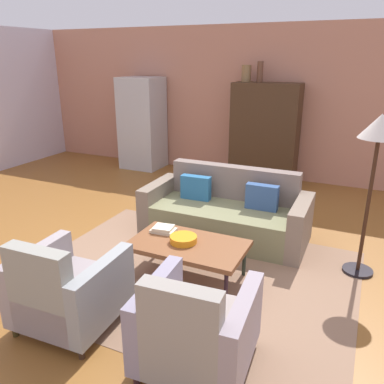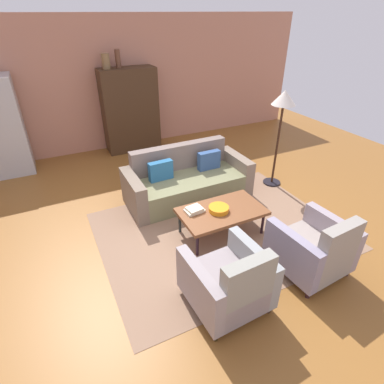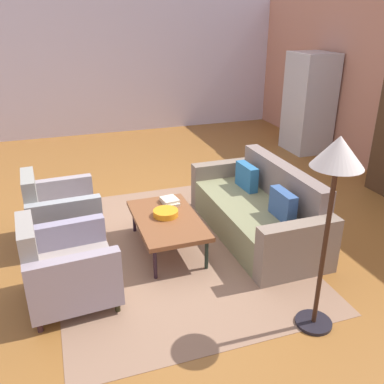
{
  "view_description": "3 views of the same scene",
  "coord_description": "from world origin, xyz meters",
  "px_view_note": "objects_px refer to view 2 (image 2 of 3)",
  "views": [
    {
      "loc": [
        2.04,
        -3.51,
        2.24
      ],
      "look_at": [
        0.26,
        0.35,
        0.75
      ],
      "focal_mm": 36.33,
      "sensor_mm": 36.0,
      "label": 1
    },
    {
      "loc": [
        -1.48,
        -3.27,
        2.83
      ],
      "look_at": [
        0.22,
        0.2,
        0.54
      ],
      "focal_mm": 28.72,
      "sensor_mm": 36.0,
      "label": 2
    },
    {
      "loc": [
        4.54,
        -1.32,
        2.55
      ],
      "look_at": [
        0.45,
        0.08,
        0.66
      ],
      "focal_mm": 39.05,
      "sensor_mm": 36.0,
      "label": 3
    }
  ],
  "objects_px": {
    "coffee_table": "(222,212)",
    "cabinet": "(130,110)",
    "armchair_right": "(315,250)",
    "fruit_bowl": "(219,209)",
    "armchair_left": "(230,284)",
    "vase_round": "(118,59)",
    "couch": "(186,181)",
    "book_stack": "(194,210)",
    "floor_lamp": "(283,107)",
    "vase_tall": "(106,61)",
    "refrigerator": "(0,127)"
  },
  "relations": [
    {
      "from": "vase_round",
      "to": "couch",
      "type": "bearing_deg",
      "value": -82.22
    },
    {
      "from": "armchair_left",
      "to": "floor_lamp",
      "type": "distance_m",
      "value": 3.23
    },
    {
      "from": "couch",
      "to": "floor_lamp",
      "type": "xyz_separation_m",
      "value": [
        1.65,
        -0.31,
        1.16
      ]
    },
    {
      "from": "cabinet",
      "to": "couch",
      "type": "bearing_deg",
      "value": -85.62
    },
    {
      "from": "vase_tall",
      "to": "floor_lamp",
      "type": "xyz_separation_m",
      "value": [
        2.24,
        -2.82,
        -0.5
      ]
    },
    {
      "from": "armchair_right",
      "to": "floor_lamp",
      "type": "bearing_deg",
      "value": 59.05
    },
    {
      "from": "coffee_table",
      "to": "armchair_right",
      "type": "distance_m",
      "value": 1.31
    },
    {
      "from": "armchair_right",
      "to": "refrigerator",
      "type": "distance_m",
      "value": 5.85
    },
    {
      "from": "coffee_table",
      "to": "fruit_bowl",
      "type": "distance_m",
      "value": 0.09
    },
    {
      "from": "coffee_table",
      "to": "cabinet",
      "type": "distance_m",
      "value": 3.74
    },
    {
      "from": "couch",
      "to": "armchair_right",
      "type": "height_order",
      "value": "armchair_right"
    },
    {
      "from": "couch",
      "to": "vase_tall",
      "type": "xyz_separation_m",
      "value": [
        -0.59,
        2.5,
        1.66
      ]
    },
    {
      "from": "coffee_table",
      "to": "vase_round",
      "type": "distance_m",
      "value": 4.04
    },
    {
      "from": "fruit_bowl",
      "to": "cabinet",
      "type": "xyz_separation_m",
      "value": [
        -0.14,
        3.69,
        0.46
      ]
    },
    {
      "from": "vase_round",
      "to": "fruit_bowl",
      "type": "bearing_deg",
      "value": -85.5
    },
    {
      "from": "coffee_table",
      "to": "vase_tall",
      "type": "bearing_deg",
      "value": 99.13
    },
    {
      "from": "vase_round",
      "to": "armchair_right",
      "type": "bearing_deg",
      "value": -78.96
    },
    {
      "from": "couch",
      "to": "cabinet",
      "type": "distance_m",
      "value": 2.59
    },
    {
      "from": "vase_round",
      "to": "floor_lamp",
      "type": "xyz_separation_m",
      "value": [
        1.99,
        -2.82,
        -0.53
      ]
    },
    {
      "from": "armchair_right",
      "to": "refrigerator",
      "type": "xyz_separation_m",
      "value": [
        -3.35,
        4.76,
        0.58
      ]
    },
    {
      "from": "armchair_right",
      "to": "armchair_left",
      "type": "bearing_deg",
      "value": 176.09
    },
    {
      "from": "fruit_bowl",
      "to": "floor_lamp",
      "type": "xyz_separation_m",
      "value": [
        1.7,
        0.87,
        1.01
      ]
    },
    {
      "from": "coffee_table",
      "to": "armchair_left",
      "type": "relative_size",
      "value": 1.36
    },
    {
      "from": "couch",
      "to": "cabinet",
      "type": "relative_size",
      "value": 1.17
    },
    {
      "from": "armchair_left",
      "to": "fruit_bowl",
      "type": "relative_size",
      "value": 3.09
    },
    {
      "from": "armchair_left",
      "to": "floor_lamp",
      "type": "relative_size",
      "value": 0.51
    },
    {
      "from": "armchair_left",
      "to": "armchair_right",
      "type": "height_order",
      "value": "same"
    },
    {
      "from": "refrigerator",
      "to": "vase_round",
      "type": "bearing_deg",
      "value": 2.38
    },
    {
      "from": "armchair_left",
      "to": "cabinet",
      "type": "bearing_deg",
      "value": 82.8
    },
    {
      "from": "couch",
      "to": "book_stack",
      "type": "height_order",
      "value": "couch"
    },
    {
      "from": "book_stack",
      "to": "vase_tall",
      "type": "xyz_separation_m",
      "value": [
        -0.23,
        3.55,
        1.52
      ]
    },
    {
      "from": "vase_tall",
      "to": "refrigerator",
      "type": "xyz_separation_m",
      "value": [
        -2.15,
        -0.1,
        -1.02
      ]
    },
    {
      "from": "armchair_right",
      "to": "vase_tall",
      "type": "height_order",
      "value": "vase_tall"
    },
    {
      "from": "vase_tall",
      "to": "coffee_table",
      "type": "bearing_deg",
      "value": -80.87
    },
    {
      "from": "armchair_right",
      "to": "book_stack",
      "type": "height_order",
      "value": "armchair_right"
    },
    {
      "from": "couch",
      "to": "book_stack",
      "type": "distance_m",
      "value": 1.12
    },
    {
      "from": "armchair_left",
      "to": "floor_lamp",
      "type": "xyz_separation_m",
      "value": [
        2.24,
        2.04,
        1.1
      ]
    },
    {
      "from": "couch",
      "to": "refrigerator",
      "type": "height_order",
      "value": "refrigerator"
    },
    {
      "from": "book_stack",
      "to": "floor_lamp",
      "type": "xyz_separation_m",
      "value": [
        2.01,
        0.74,
        1.01
      ]
    },
    {
      "from": "refrigerator",
      "to": "armchair_right",
      "type": "bearing_deg",
      "value": -54.82
    },
    {
      "from": "vase_round",
      "to": "vase_tall",
      "type": "bearing_deg",
      "value": 180.0
    },
    {
      "from": "vase_tall",
      "to": "floor_lamp",
      "type": "relative_size",
      "value": 0.17
    },
    {
      "from": "couch",
      "to": "vase_tall",
      "type": "relative_size",
      "value": 7.17
    },
    {
      "from": "coffee_table",
      "to": "refrigerator",
      "type": "bearing_deg",
      "value": 127.43
    },
    {
      "from": "book_stack",
      "to": "cabinet",
      "type": "relative_size",
      "value": 0.15
    },
    {
      "from": "vase_tall",
      "to": "floor_lamp",
      "type": "bearing_deg",
      "value": -51.51
    },
    {
      "from": "couch",
      "to": "armchair_left",
      "type": "relative_size",
      "value": 2.39
    },
    {
      "from": "fruit_bowl",
      "to": "armchair_left",
      "type": "bearing_deg",
      "value": -115.03
    },
    {
      "from": "fruit_bowl",
      "to": "vase_tall",
      "type": "distance_m",
      "value": 4.02
    },
    {
      "from": "coffee_table",
      "to": "fruit_bowl",
      "type": "relative_size",
      "value": 4.21
    }
  ]
}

